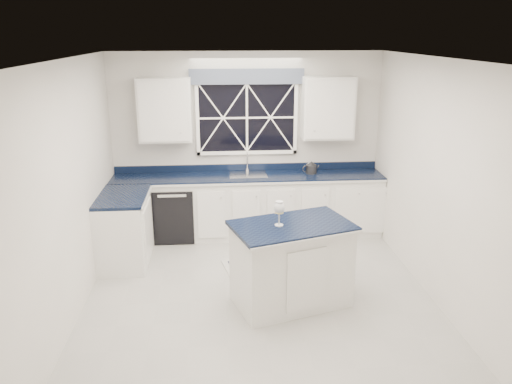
{
  "coord_description": "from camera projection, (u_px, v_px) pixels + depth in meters",
  "views": [
    {
      "loc": [
        -0.45,
        -5.11,
        2.96
      ],
      "look_at": [
        -0.01,
        0.4,
        1.18
      ],
      "focal_mm": 35.0,
      "sensor_mm": 36.0,
      "label": 1
    }
  ],
  "objects": [
    {
      "name": "ground",
      "position": [
        260.0,
        299.0,
        5.79
      ],
      "size": [
        4.5,
        4.5,
        0.0
      ],
      "primitive_type": "plane",
      "color": "#A2A29D",
      "rests_on": "ground"
    },
    {
      "name": "back_wall",
      "position": [
        247.0,
        144.0,
        7.51
      ],
      "size": [
        4.0,
        0.1,
        2.7
      ],
      "primitive_type": "cube",
      "color": "silver",
      "rests_on": "ground"
    },
    {
      "name": "wine_glass",
      "position": [
        279.0,
        209.0,
        5.34
      ],
      "size": [
        0.12,
        0.12,
        0.28
      ],
      "color": "silver",
      "rests_on": "island"
    },
    {
      "name": "dishwasher",
      "position": [
        175.0,
        211.0,
        7.43
      ],
      "size": [
        0.6,
        0.58,
        0.82
      ],
      "primitive_type": "cube",
      "color": "black",
      "rests_on": "ground"
    },
    {
      "name": "island",
      "position": [
        291.0,
        264.0,
        5.58
      ],
      "size": [
        1.46,
        1.13,
        0.96
      ],
      "rotation": [
        0.0,
        0.0,
        0.3
      ],
      "color": "white",
      "rests_on": "ground"
    },
    {
      "name": "kettle",
      "position": [
        311.0,
        168.0,
        7.43
      ],
      "size": [
        0.26,
        0.17,
        0.19
      ],
      "rotation": [
        0.0,
        0.0,
        0.1
      ],
      "color": "#29292B",
      "rests_on": "countertop"
    },
    {
      "name": "base_cabinets",
      "position": [
        227.0,
        211.0,
        7.32
      ],
      "size": [
        3.99,
        1.6,
        0.9
      ],
      "color": "white",
      "rests_on": "ground"
    },
    {
      "name": "faucet",
      "position": [
        247.0,
        162.0,
        7.48
      ],
      "size": [
        0.05,
        0.2,
        0.3
      ],
      "color": "silver",
      "rests_on": "countertop"
    },
    {
      "name": "window",
      "position": [
        247.0,
        112.0,
        7.32
      ],
      "size": [
        1.65,
        0.09,
        1.26
      ],
      "color": "black",
      "rests_on": "ground"
    },
    {
      "name": "soap_bottle",
      "position": [
        309.0,
        166.0,
        7.53
      ],
      "size": [
        0.09,
        0.09,
        0.17
      ],
      "primitive_type": "imported",
      "rotation": [
        0.0,
        0.0,
        -0.27
      ],
      "color": "silver",
      "rests_on": "countertop"
    },
    {
      "name": "rug",
      "position": [
        279.0,
        267.0,
        6.55
      ],
      "size": [
        1.52,
        1.1,
        0.02
      ],
      "rotation": [
        0.0,
        0.0,
        0.21
      ],
      "color": "#B9B9B4",
      "rests_on": "ground"
    },
    {
      "name": "upper_cabinets",
      "position": [
        247.0,
        109.0,
        7.18
      ],
      "size": [
        3.1,
        0.34,
        0.9
      ],
      "color": "white",
      "rests_on": "ground"
    },
    {
      "name": "countertop",
      "position": [
        248.0,
        177.0,
        7.36
      ],
      "size": [
        3.98,
        0.64,
        0.04
      ],
      "primitive_type": "cube",
      "color": "black",
      "rests_on": "base_cabinets"
    }
  ]
}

